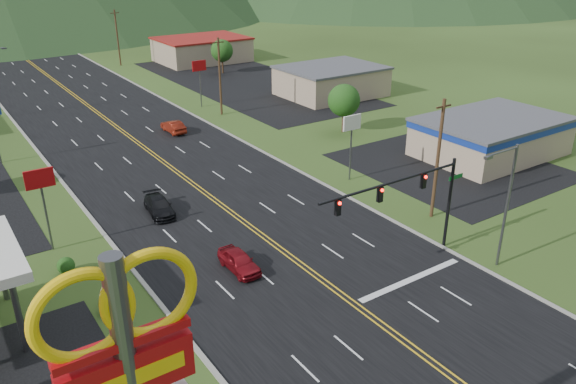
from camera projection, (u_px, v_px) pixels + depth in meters
traffic_signal at (412, 193)px, 38.04m from camera, size 13.10×0.43×7.00m
streetlight_east at (505, 199)px, 37.50m from camera, size 3.28×0.25×9.00m
building_east_near at (491, 134)px, 59.70m from camera, size 15.40×10.40×4.10m
building_east_mid at (331, 81)px, 83.45m from camera, size 14.40×11.40×4.30m
building_east_far at (202, 49)px, 107.80m from camera, size 16.40×12.40×4.50m
pole_sign_west_a at (41, 187)px, 39.72m from camera, size 2.00×0.18×6.40m
pole_sign_east_a at (352, 129)px, 52.09m from camera, size 2.00×0.18×6.40m
pole_sign_east_b at (199, 70)px, 76.28m from camera, size 2.00×0.18×6.40m
tree_east_a at (344, 100)px, 66.26m from camera, size 3.84×3.84×5.82m
tree_east_b at (222, 51)px, 97.04m from camera, size 3.84×3.84×5.82m
utility_pole_a at (438, 159)px, 44.76m from camera, size 1.60×0.28×10.00m
utility_pole_b at (220, 76)px, 72.73m from camera, size 1.60×0.28×10.00m
utility_pole_c at (117, 37)px, 102.96m from camera, size 1.60×0.28×10.00m
utility_pole_d at (62, 16)px, 133.19m from camera, size 1.60×0.28×10.00m
car_red_near at (239, 262)px, 38.81m from camera, size 1.65×4.06×1.38m
car_dark_mid at (159, 207)px, 47.00m from camera, size 2.45×4.80×1.33m
car_red_far at (173, 127)px, 67.32m from camera, size 1.61×4.35×1.42m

